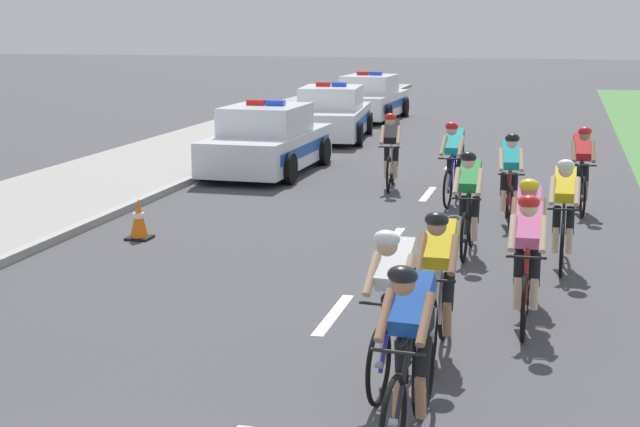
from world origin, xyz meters
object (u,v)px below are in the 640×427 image
cyclist_ninth (454,161)px  police_car_third (370,99)px  cyclist_second (394,303)px  cyclist_fourth (527,258)px  cyclist_fifth (527,237)px  police_car_second (332,115)px  cyclist_eighth (510,177)px  cyclist_eleventh (391,149)px  cyclist_third (439,280)px  cyclist_tenth (581,168)px  police_car_nearest (267,142)px  cyclist_sixth (469,201)px  cyclist_lead (409,348)px  traffic_cone_mid (139,219)px  cyclist_seventh (564,211)px

cyclist_ninth → police_car_third: 15.07m
cyclist_second → cyclist_fourth: (1.11, 2.04, 0.00)m
cyclist_fifth → police_car_second: (-5.88, 14.84, -0.11)m
cyclist_eighth → cyclist_eleventh: size_ratio=1.00×
cyclist_third → cyclist_tenth: (1.49, 7.95, 0.00)m
police_car_nearest → cyclist_sixth: bearing=-52.8°
cyclist_fifth → cyclist_sixth: (-0.89, 2.16, 0.00)m
cyclist_lead → cyclist_tenth: size_ratio=1.00×
cyclist_tenth → police_car_nearest: 7.22m
police_car_nearest → cyclist_tenth: bearing=-24.2°
cyclist_third → cyclist_eighth: bearing=87.1°
cyclist_eighth → cyclist_ninth: (-1.08, 1.53, 0.00)m
cyclist_second → cyclist_ninth: 9.11m
cyclist_ninth → cyclist_eleventh: same height
cyclist_tenth → traffic_cone_mid: cyclist_tenth is taller
cyclist_seventh → police_car_second: 14.57m
cyclist_eleventh → police_car_third: size_ratio=0.38×
cyclist_fourth → cyclist_sixth: bearing=106.1°
cyclist_lead → police_car_nearest: size_ratio=0.39×
cyclist_ninth → cyclist_eleventh: 1.91m
cyclist_lead → traffic_cone_mid: (-5.12, 6.23, -0.48)m
traffic_cone_mid → cyclist_lead: bearing=-50.6°
cyclist_second → cyclist_seventh: size_ratio=1.00×
police_car_third → cyclist_seventh: bearing=-71.4°
cyclist_lead → cyclist_tenth: same height
cyclist_second → cyclist_sixth: bearing=88.0°
cyclist_lead → cyclist_second: same height
cyclist_fourth → cyclist_seventh: 2.78m
cyclist_lead → cyclist_fifth: bearing=80.1°
police_car_nearest → cyclist_ninth: bearing=-32.0°
cyclist_eighth → traffic_cone_mid: bearing=-155.0°
police_car_second → traffic_cone_mid: (0.01, -12.89, -0.37)m
cyclist_ninth → cyclist_tenth: bearing=-6.1°
cyclist_lead → traffic_cone_mid: bearing=129.4°
cyclist_eleventh → police_car_third: bearing=102.8°
cyclist_third → traffic_cone_mid: bearing=140.9°
cyclist_sixth → police_car_second: (-4.98, 12.68, -0.11)m
cyclist_eighth → cyclist_fifth: bearing=-84.3°
police_car_nearest → police_car_third: 11.71m
cyclist_eleventh → cyclist_seventh: bearing=-59.5°
cyclist_fourth → cyclist_seventh: (0.38, 2.76, 0.00)m
cyclist_seventh → police_car_nearest: police_car_nearest is taller
cyclist_second → police_car_nearest: bearing=112.1°
traffic_cone_mid → police_car_second: bearing=90.0°
cyclist_sixth → police_car_nearest: 8.24m
cyclist_seventh → traffic_cone_mid: 6.31m
cyclist_fourth → police_car_third: bearing=105.4°
cyclist_lead → police_car_third: police_car_third is taller
cyclist_third → cyclist_eighth: same height
cyclist_ninth → cyclist_tenth: size_ratio=1.00×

